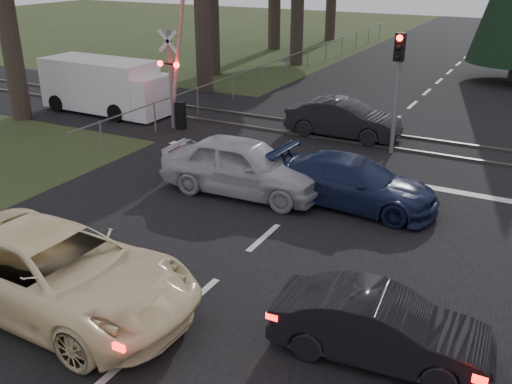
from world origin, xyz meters
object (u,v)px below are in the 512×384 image
Objects in this scene: traffic_signal_center at (398,73)px; blue_sedan at (353,182)px; white_van at (108,86)px; crossing_signal at (176,77)px; silver_car at (243,166)px; cream_coupe at (58,272)px; dark_hatchback at (381,328)px; dark_car_far at (343,119)px.

traffic_signal_center is 5.24m from blue_sedan.
crossing_signal is at bearing -8.71° from white_van.
blue_sedan is (0.25, -4.78, -2.13)m from traffic_signal_center.
blue_sedan is at bearing -87.02° from traffic_signal_center.
blue_sedan is (3.08, 0.62, -0.15)m from silver_car.
crossing_signal is 1.20× the size of white_van.
cream_coupe is at bearing 158.47° from blue_sedan.
white_van reaches higher than dark_hatchback.
traffic_signal_center is at bearing -13.07° from cream_coupe.
crossing_signal reaches higher than blue_sedan.
traffic_signal_center is 0.70× the size of white_van.
crossing_signal is 1.70× the size of traffic_signal_center.
white_van is (-10.23, -1.31, 0.45)m from dark_car_far.
silver_car is 1.04× the size of blue_sedan.
white_van is (-12.39, -0.19, -1.66)m from traffic_signal_center.
dark_car_far is at bearing 152.49° from traffic_signal_center.
cream_coupe is 15.14m from white_van.
crossing_signal is at bearing 25.88° from cream_coupe.
blue_sedan is (-2.53, 5.95, 0.07)m from dark_hatchback.
cream_coupe is 1.20× the size of silver_car.
dark_hatchback is (5.92, 1.44, -0.20)m from cream_coupe.
crossing_signal reaches higher than cream_coupe.
traffic_signal_center is at bearing -117.98° from dark_car_far.
dark_hatchback is (11.06, -9.84, -1.45)m from crossing_signal.
crossing_signal is at bearing 48.02° from silver_car.
cream_coupe is 1.36× the size of dark_car_far.
crossing_signal is at bearing -173.85° from traffic_signal_center.
crossing_signal is 1.21× the size of cream_coupe.
blue_sedan is 0.80× the size of white_van.
traffic_signal_center is 0.71× the size of cream_coupe.
dark_hatchback is (2.78, -10.73, -2.20)m from traffic_signal_center.
dark_car_far is (0.67, 6.52, -0.12)m from silver_car.
dark_hatchback is 0.79× the size of blue_sedan.
dark_hatchback is 18.48m from white_van.
traffic_signal_center is 6.41m from silver_car.
traffic_signal_center reaches higher than cream_coupe.
silver_car is 0.83× the size of white_van.
traffic_signal_center is 0.85× the size of silver_car.
dark_hatchback is at bearing -41.67° from crossing_signal.
cream_coupe is 13.33m from dark_car_far.
dark_car_far is at bearing -8.24° from silver_car.
traffic_signal_center reaches higher than dark_hatchback.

